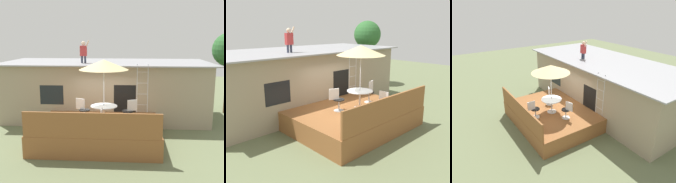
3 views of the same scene
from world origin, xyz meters
The scene contains 12 objects.
ground_plane centered at (0.00, 0.00, 0.00)m, with size 40.00×40.00×0.00m, color #66704C.
house centered at (0.00, 3.60, 1.47)m, with size 10.50×4.50×2.94m.
deck centered at (0.00, 0.00, 0.40)m, with size 4.83×3.95×0.80m, color brown.
deck_railing centered at (0.00, -1.93, 1.25)m, with size 4.73×0.08×0.90m, color brown.
patio_table centered at (0.26, -0.28, 1.39)m, with size 1.04×1.04×0.74m.
patio_umbrella centered at (0.26, -0.28, 3.15)m, with size 1.90×1.90×2.54m.
step_ladder centered at (1.81, 1.61, 1.90)m, with size 0.52×0.04×2.20m.
person_figure centered at (-1.03, 2.73, 3.54)m, with size 0.47×0.20×1.11m.
patio_chair_left centered at (-0.64, 0.10, 1.26)m, with size 0.60×0.44×0.92m.
patio_chair_right centered at (1.24, 0.01, 1.26)m, with size 0.61×0.44×0.92m.
patio_chair_near centered at (0.28, -1.31, 1.26)m, with size 0.44×0.62×0.92m.
backyard_tree centered at (6.59, 4.74, 3.47)m, with size 1.86×1.86×4.46m.
Camera 2 is at (-6.93, -6.63, 4.00)m, focal length 39.39 mm.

